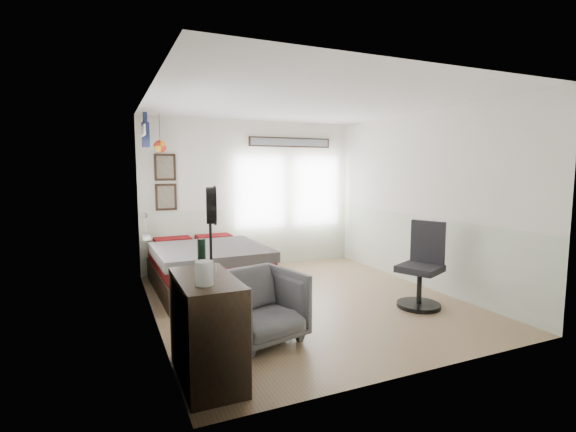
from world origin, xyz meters
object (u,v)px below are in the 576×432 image
object	(u,v)px
dresser	(207,328)
armchair	(260,306)
bed	(207,267)
nightstand	(239,260)
task_chair	(422,272)

from	to	relation	value
dresser	armchair	bearing A→B (deg)	39.33
armchair	bed	bearing A→B (deg)	78.32
nightstand	task_chair	size ratio (longest dim) A/B	0.40
bed	task_chair	distance (m)	3.13
armchair	task_chair	bearing A→B (deg)	-9.66
dresser	task_chair	xyz separation A→B (m)	(3.04, 0.75, 0.01)
dresser	task_chair	bearing A→B (deg)	13.83
bed	dresser	bearing A→B (deg)	-104.36
bed	nightstand	world-z (taller)	bed
armchair	nightstand	xyz separation A→B (m)	(0.66, 2.90, -0.15)
bed	nightstand	distance (m)	1.07
nightstand	task_chair	distance (m)	3.21
dresser	task_chair	distance (m)	3.13
bed	task_chair	size ratio (longest dim) A/B	1.92
dresser	nightstand	world-z (taller)	dresser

